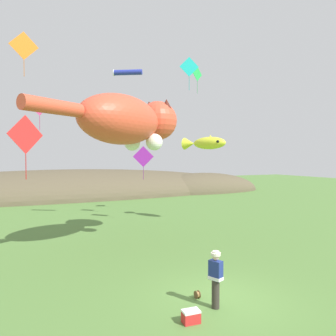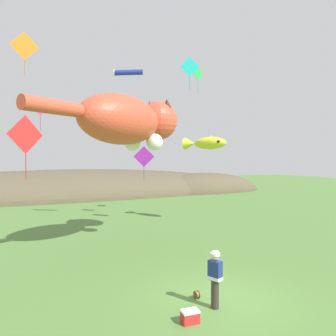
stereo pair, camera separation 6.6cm
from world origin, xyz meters
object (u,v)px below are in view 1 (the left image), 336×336
Objects in this scene: picnic_cooler at (191,316)px; kite_diamond_green at (197,74)px; kite_diamond_orange at (24,46)px; kite_diamond_violet at (143,157)px; festival_attendant at (216,277)px; kite_diamond_teal at (189,67)px; kite_fish_windsock at (205,143)px; kite_giant_cat at (129,121)px; kite_diamond_red at (25,135)px; kite_spool at (197,295)px; kite_tube_streamer at (127,72)px; kite_diamond_pink at (39,107)px.

kite_diamond_green reaches higher than picnic_cooler.
kite_diamond_orange reaches higher than kite_diamond_violet.
kite_diamond_teal is at bearing 64.80° from festival_attendant.
kite_diamond_violet is at bearing 150.99° from kite_fish_windsock.
kite_diamond_orange is (-4.80, 3.69, 4.24)m from kite_giant_cat.
picnic_cooler is 0.16× the size of kite_fish_windsock.
kite_giant_cat is 3.75× the size of kite_diamond_red.
kite_diamond_green reaches higher than festival_attendant.
kite_diamond_teal is (5.28, 10.05, 10.55)m from kite_spool.
kite_fish_windsock is 1.44× the size of kite_diamond_red.
kite_diamond_red is (-5.01, -3.42, -1.07)m from kite_giant_cat.
picnic_cooler is at bearing -126.80° from kite_spool.
kite_diamond_red is (-5.01, 3.42, 5.31)m from kite_spool.
kite_fish_windsock is at bearing 15.28° from kite_diamond_teal.
kite_diamond_orange reaches higher than festival_attendant.
kite_diamond_orange reaches higher than kite_giant_cat.
kite_tube_streamer is at bearing 179.65° from kite_diamond_green.
kite_tube_streamer is 4.17m from kite_diamond_teal.
kite_diamond_teal reaches higher than kite_fish_windsock.
kite_diamond_red is at bearing 140.48° from festival_attendant.
kite_diamond_pink is at bearing 66.05° from kite_diamond_orange.
kite_diamond_pink is 7.50m from kite_diamond_violet.
kite_spool is at bearing 53.20° from picnic_cooler.
kite_diamond_teal is 2.62m from kite_diamond_green.
kite_spool is at bearing -72.85° from kite_diamond_pink.
festival_attendant is at bearing -66.47° from kite_diamond_orange.
kite_diamond_red is (-1.13, -9.17, -2.31)m from kite_diamond_pink.
kite_diamond_pink is at bearing 179.85° from kite_diamond_violet.
kite_giant_cat is at bearing -117.37° from kite_diamond_violet.
kite_giant_cat is (-0.15, 7.68, 5.55)m from festival_attendant.
kite_diamond_green is at bearing 58.87° from picnic_cooler.
kite_fish_windsock is (6.77, 3.62, -0.85)m from kite_giant_cat.
kite_diamond_green reaches higher than kite_spool.
kite_diamond_violet is (6.85, -0.02, -3.04)m from kite_diamond_pink.
kite_giant_cat is 9.73m from kite_diamond_green.
festival_attendant is at bearing -88.85° from kite_giant_cat.
kite_diamond_orange is at bearing 114.49° from kite_spool.
kite_spool is 15.50m from kite_diamond_teal.
kite_diamond_red is 1.15× the size of kite_diamond_green.
kite_fish_windsock is at bearing -11.29° from kite_diamond_pink.
kite_diamond_red is (-6.63, -8.59, -4.93)m from kite_tube_streamer.
kite_giant_cat is at bearing 90.00° from kite_spool.
kite_diamond_teal is (9.16, -2.53, 2.93)m from kite_diamond_pink.
kite_diamond_orange is 10.05m from kite_diamond_violet.
picnic_cooler is at bearing -96.80° from kite_giant_cat.
kite_spool is 9.35m from kite_giant_cat.
kite_diamond_pink reaches higher than festival_attendant.
kite_diamond_pink reaches higher than kite_spool.
kite_giant_cat reaches higher than kite_diamond_red.
kite_diamond_violet is (7.76, 2.04, -6.05)m from kite_diamond_orange.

